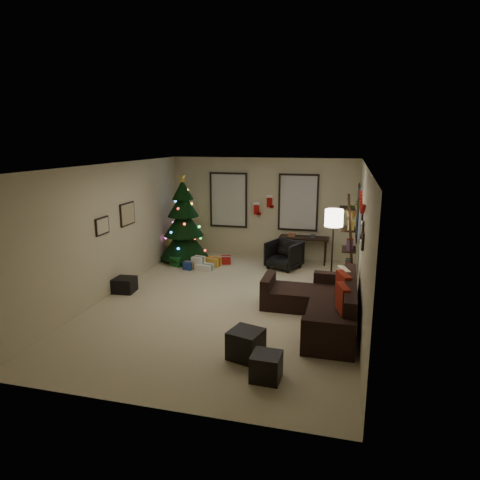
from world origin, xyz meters
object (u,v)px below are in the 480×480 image
object	(u,v)px
sofa	(322,306)
bookshelf	(350,243)
christmas_tree	(184,225)
desk_chair	(284,255)
desk	(304,240)

from	to	relation	value
sofa	bookshelf	bearing A→B (deg)	77.58
christmas_tree	desk_chair	xyz separation A→B (m)	(2.66, -0.01, -0.62)
christmas_tree	desk_chair	world-z (taller)	christmas_tree
sofa	desk	distance (m)	3.69
desk_chair	bookshelf	xyz separation A→B (m)	(1.56, -0.98, 0.62)
christmas_tree	sofa	size ratio (longest dim) A/B	0.93
sofa	desk	size ratio (longest dim) A/B	1.98
sofa	desk_chair	xyz separation A→B (m)	(-1.13, 2.96, 0.08)
desk_chair	bookshelf	size ratio (longest dim) A/B	0.35
desk	bookshelf	distance (m)	2.02
desk_chair	sofa	bearing A→B (deg)	-46.89
christmas_tree	desk	bearing A→B (deg)	11.75
christmas_tree	desk	world-z (taller)	christmas_tree
desk	bookshelf	size ratio (longest dim) A/B	0.63
christmas_tree	sofa	xyz separation A→B (m)	(3.79, -2.97, -0.71)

